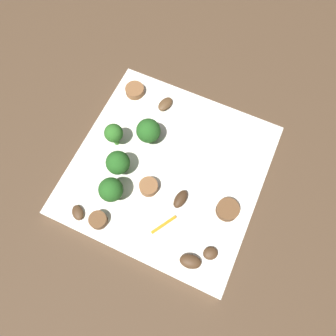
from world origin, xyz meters
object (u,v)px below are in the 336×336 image
Objects in this scene: broccoli_floret_2 at (118,163)px; fork at (219,149)px; sausage_slice_0 at (98,220)px; mushroom_2 at (78,213)px; pepper_strip_0 at (164,225)px; sausage_slice_1 at (228,210)px; broccoli_floret_3 at (148,131)px; mushroom_3 at (165,104)px; plate at (168,170)px; broccoli_floret_0 at (111,190)px; sausage_slice_2 at (149,187)px; mushroom_0 at (190,261)px; mushroom_1 at (180,199)px; broccoli_floret_1 at (114,134)px; mushroom_4 at (210,253)px; sausage_slice_3 at (135,90)px.

fork is at bearing 37.28° from broccoli_floret_2.
sausage_slice_0 reaches higher than mushroom_2.
sausage_slice_1 is at bearing 37.25° from pepper_strip_0.
sausage_slice_1 is at bearing -20.79° from broccoli_floret_3.
mushroom_3 is 0.70× the size of pepper_strip_0.
broccoli_floret_2 is at bearing -177.40° from sausage_slice_1.
plate is 0.10m from broccoli_floret_0.
sausage_slice_0 is at bearing -120.37° from sausage_slice_2.
mushroom_1 is (-0.05, 0.08, -0.00)m from mushroom_0.
pepper_strip_0 is at bearing -35.67° from broccoli_floret_1.
broccoli_floret_0 is 0.09m from pepper_strip_0.
mushroom_4 is (0.00, -0.07, -0.00)m from sausage_slice_1.
sausage_slice_1 reaches higher than plate.
broccoli_floret_0 is 0.11m from broccoli_floret_3.
mushroom_1 is 1.26× the size of mushroom_2.
pepper_strip_0 is (0.09, 0.04, -0.01)m from sausage_slice_0.
broccoli_floret_3 is 1.55× the size of mushroom_0.
sausage_slice_3 is at bearing 99.55° from broccoli_floret_1.
pepper_strip_0 is (0.13, 0.04, -0.00)m from mushroom_2.
broccoli_floret_2 reaches higher than mushroom_0.
sausage_slice_3 is (-0.11, 0.11, 0.01)m from plate.
broccoli_floret_3 is (0.05, 0.03, -0.00)m from broccoli_floret_1.
mushroom_0 is (0.20, -0.23, 0.00)m from sausage_slice_3.
sausage_slice_0 is 0.85× the size of mushroom_1.
sausage_slice_1 is 1.10× the size of mushroom_1.
fork is at bearing 54.94° from sausage_slice_2.
sausage_slice_1 is (0.18, 0.01, -0.02)m from broccoli_floret_2.
broccoli_floret_1 is at bearing 153.77° from mushroom_4.
mushroom_3 is at bearing 129.30° from mushroom_4.
sausage_slice_2 is 0.93× the size of mushroom_0.
sausage_slice_3 is at bearing 103.35° from sausage_slice_0.
broccoli_floret_3 is 1.82× the size of sausage_slice_0.
sausage_slice_0 is 1.08× the size of mushroom_2.
fork is 0.17m from broccoli_floret_2.
broccoli_floret_3 is at bearing 75.63° from broccoli_floret_2.
broccoli_floret_0 is at bearing -72.88° from sausage_slice_3.
broccoli_floret_3 is at bearing 140.00° from mushroom_1.
mushroom_2 is at bearing -178.34° from mushroom_0.
mushroom_0 is at bearing -57.53° from mushroom_1.
mushroom_1 is at bearing -168.85° from sausage_slice_1.
broccoli_floret_1 is 0.23m from mushroom_0.
broccoli_floret_0 is 2.41× the size of mushroom_4.
sausage_slice_3 is (-0.06, 0.07, -0.02)m from broccoli_floret_3.
broccoli_floret_0 is at bearing -163.13° from sausage_slice_1.
sausage_slice_2 is at bearing -64.68° from broccoli_floret_3.
broccoli_floret_2 is 1.58× the size of mushroom_1.
sausage_slice_3 is 1.32× the size of mushroom_2.
broccoli_floret_0 is 1.05× the size of broccoli_floret_2.
sausage_slice_2 is at bearing 45.12° from mushroom_2.
broccoli_floret_3 is (0.02, 0.07, -0.00)m from broccoli_floret_2.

